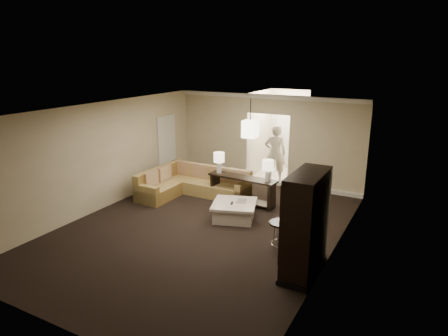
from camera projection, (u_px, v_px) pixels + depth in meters
The scene contains 19 objects.
ground at pixel (201, 229), 9.38m from camera, with size 8.00×8.00×0.00m, color black.
wall_back at pixel (267, 140), 12.38m from camera, with size 6.00×0.04×2.80m, color #C6B896.
wall_front at pixel (51, 243), 5.61m from camera, with size 6.00×0.04×2.80m, color #C6B896.
wall_left at pixel (101, 156), 10.36m from camera, with size 0.04×8.00×2.80m, color #C6B896.
wall_right at pixel (333, 193), 7.63m from camera, with size 0.04×8.00×2.80m, color #C6B896.
ceiling at pixel (199, 110), 8.61m from camera, with size 6.00×8.00×0.02m, color silver.
crown_molding at pixel (268, 97), 11.97m from camera, with size 6.00×0.10×0.12m, color white.
baseboard at pixel (266, 181), 12.71m from camera, with size 6.00×0.10×0.12m, color white.
side_door at pixel (167, 148), 12.81m from camera, with size 0.05×0.90×2.10m, color silver.
foyer at pixel (282, 135), 13.54m from camera, with size 1.44×2.02×2.80m.
sectional_sofa at pixel (191, 184), 11.60m from camera, with size 2.68×2.14×0.80m.
coffee_table at pixel (234, 210), 9.92m from camera, with size 1.33×1.33×0.44m.
console_table at pixel (242, 188), 10.90m from camera, with size 1.99×0.58×0.76m.
armoire at pixel (305, 226), 7.29m from camera, with size 0.58×1.36×1.95m.
drink_table at pixel (280, 230), 8.35m from camera, with size 0.47×0.47×0.59m.
table_lamp_left at pixel (219, 159), 11.10m from camera, with size 0.30×0.30×0.58m.
table_lamp_right at pixel (268, 167), 10.32m from camera, with size 0.30×0.30×0.58m.
pendant_light at pixel (250, 129), 11.13m from camera, with size 0.38×0.38×1.09m.
person at pixel (275, 150), 12.66m from camera, with size 0.74×0.49×2.04m, color beige.
Camera 1 is at (4.56, -7.33, 3.96)m, focal length 32.00 mm.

